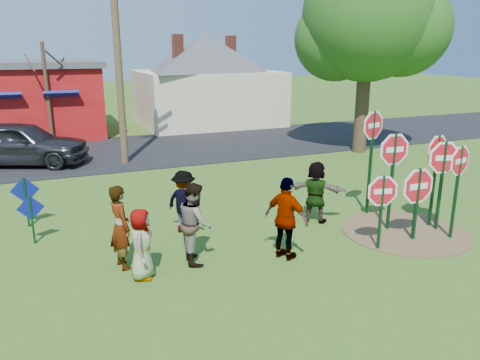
{
  "coord_description": "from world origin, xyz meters",
  "views": [
    {
      "loc": [
        -3.68,
        -9.75,
        4.56
      ],
      "look_at": [
        1.04,
        1.73,
        1.04
      ],
      "focal_mm": 35.0,
      "sensor_mm": 36.0,
      "label": 1
    }
  ],
  "objects_px": {
    "person_b": "(120,227)",
    "leafy_tree": "(371,22)",
    "stop_sign_d": "(437,158)",
    "stop_sign_c": "(459,171)",
    "utility_pole": "(117,42)",
    "stop_sign_b": "(372,136)",
    "person_a": "(141,244)",
    "suv": "(21,143)",
    "stop_sign_a": "(382,197)"
  },
  "relations": [
    {
      "from": "stop_sign_d",
      "to": "stop_sign_c",
      "type": "bearing_deg",
      "value": -108.21
    },
    {
      "from": "utility_pole",
      "to": "leafy_tree",
      "type": "height_order",
      "value": "utility_pole"
    },
    {
      "from": "stop_sign_a",
      "to": "stop_sign_b",
      "type": "relative_size",
      "value": 0.63
    },
    {
      "from": "person_a",
      "to": "suv",
      "type": "distance_m",
      "value": 11.67
    },
    {
      "from": "stop_sign_b",
      "to": "utility_pole",
      "type": "bearing_deg",
      "value": 107.5
    },
    {
      "from": "utility_pole",
      "to": "person_a",
      "type": "bearing_deg",
      "value": -97.0
    },
    {
      "from": "stop_sign_c",
      "to": "person_b",
      "type": "xyz_separation_m",
      "value": [
        -7.75,
        1.5,
        -0.82
      ]
    },
    {
      "from": "person_b",
      "to": "stop_sign_b",
      "type": "bearing_deg",
      "value": -96.54
    },
    {
      "from": "stop_sign_a",
      "to": "stop_sign_b",
      "type": "bearing_deg",
      "value": 71.66
    },
    {
      "from": "stop_sign_c",
      "to": "person_b",
      "type": "relative_size",
      "value": 1.35
    },
    {
      "from": "utility_pole",
      "to": "leafy_tree",
      "type": "distance_m",
      "value": 10.54
    },
    {
      "from": "person_b",
      "to": "utility_pole",
      "type": "xyz_separation_m",
      "value": [
        1.55,
        9.49,
        3.85
      ]
    },
    {
      "from": "person_a",
      "to": "leafy_tree",
      "type": "relative_size",
      "value": 0.17
    },
    {
      "from": "stop_sign_c",
      "to": "stop_sign_d",
      "type": "relative_size",
      "value": 0.96
    },
    {
      "from": "stop_sign_a",
      "to": "person_b",
      "type": "distance_m",
      "value": 5.85
    },
    {
      "from": "stop_sign_a",
      "to": "leafy_tree",
      "type": "bearing_deg",
      "value": 68.23
    },
    {
      "from": "stop_sign_c",
      "to": "utility_pole",
      "type": "relative_size",
      "value": 0.27
    },
    {
      "from": "stop_sign_b",
      "to": "stop_sign_a",
      "type": "bearing_deg",
      "value": -135.31
    },
    {
      "from": "stop_sign_b",
      "to": "person_a",
      "type": "xyz_separation_m",
      "value": [
        -6.65,
        -1.43,
        -1.5
      ]
    },
    {
      "from": "stop_sign_a",
      "to": "stop_sign_c",
      "type": "bearing_deg",
      "value": 8.58
    },
    {
      "from": "utility_pole",
      "to": "leafy_tree",
      "type": "bearing_deg",
      "value": -9.58
    },
    {
      "from": "stop_sign_b",
      "to": "person_a",
      "type": "distance_m",
      "value": 6.96
    },
    {
      "from": "stop_sign_c",
      "to": "stop_sign_d",
      "type": "xyz_separation_m",
      "value": [
        0.13,
        0.85,
        0.13
      ]
    },
    {
      "from": "stop_sign_a",
      "to": "stop_sign_c",
      "type": "distance_m",
      "value": 2.13
    },
    {
      "from": "person_a",
      "to": "suv",
      "type": "xyz_separation_m",
      "value": [
        -2.6,
        11.37,
        0.17
      ]
    },
    {
      "from": "stop_sign_a",
      "to": "stop_sign_d",
      "type": "distance_m",
      "value": 2.38
    },
    {
      "from": "stop_sign_c",
      "to": "leafy_tree",
      "type": "relative_size",
      "value": 0.29
    },
    {
      "from": "person_b",
      "to": "leafy_tree",
      "type": "distance_m",
      "value": 14.96
    },
    {
      "from": "stop_sign_c",
      "to": "person_a",
      "type": "relative_size",
      "value": 1.66
    },
    {
      "from": "person_a",
      "to": "leafy_tree",
      "type": "bearing_deg",
      "value": -34.38
    },
    {
      "from": "stop_sign_b",
      "to": "utility_pole",
      "type": "distance_m",
      "value": 10.56
    },
    {
      "from": "utility_pole",
      "to": "stop_sign_a",
      "type": "bearing_deg",
      "value": -69.17
    },
    {
      "from": "stop_sign_d",
      "to": "leafy_tree",
      "type": "distance_m",
      "value": 10.03
    },
    {
      "from": "utility_pole",
      "to": "leafy_tree",
      "type": "xyz_separation_m",
      "value": [
        10.36,
        -1.75,
        0.82
      ]
    },
    {
      "from": "stop_sign_a",
      "to": "stop_sign_b",
      "type": "distance_m",
      "value": 2.65
    },
    {
      "from": "suv",
      "to": "stop_sign_c",
      "type": "bearing_deg",
      "value": -117.66
    },
    {
      "from": "utility_pole",
      "to": "suv",
      "type": "bearing_deg",
      "value": 162.41
    },
    {
      "from": "stop_sign_d",
      "to": "person_a",
      "type": "distance_m",
      "value": 7.66
    },
    {
      "from": "stop_sign_a",
      "to": "person_a",
      "type": "distance_m",
      "value": 5.44
    },
    {
      "from": "utility_pole",
      "to": "stop_sign_b",
      "type": "bearing_deg",
      "value": -58.22
    },
    {
      "from": "stop_sign_d",
      "to": "person_b",
      "type": "relative_size",
      "value": 1.41
    },
    {
      "from": "suv",
      "to": "utility_pole",
      "type": "distance_m",
      "value": 5.58
    },
    {
      "from": "stop_sign_d",
      "to": "stop_sign_a",
      "type": "bearing_deg",
      "value": -172.25
    },
    {
      "from": "suv",
      "to": "stop_sign_b",
      "type": "bearing_deg",
      "value": -114.18
    },
    {
      "from": "stop_sign_d",
      "to": "person_a",
      "type": "height_order",
      "value": "stop_sign_d"
    },
    {
      "from": "stop_sign_a",
      "to": "utility_pole",
      "type": "relative_size",
      "value": 0.21
    },
    {
      "from": "stop_sign_d",
      "to": "utility_pole",
      "type": "relative_size",
      "value": 0.28
    },
    {
      "from": "stop_sign_d",
      "to": "suv",
      "type": "xyz_separation_m",
      "value": [
        -10.18,
        11.36,
        -0.95
      ]
    },
    {
      "from": "stop_sign_a",
      "to": "leafy_tree",
      "type": "relative_size",
      "value": 0.22
    },
    {
      "from": "stop_sign_c",
      "to": "person_a",
      "type": "height_order",
      "value": "stop_sign_c"
    }
  ]
}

